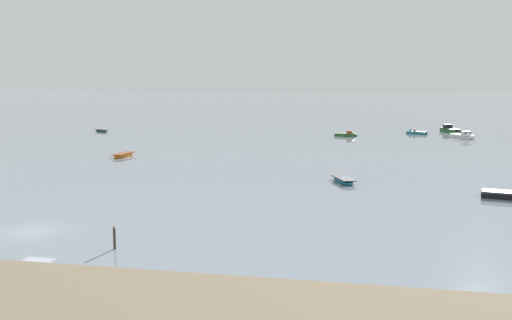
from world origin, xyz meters
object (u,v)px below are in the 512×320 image
Objects in this scene: rowboat_moored_0 at (102,131)px; rowboat_moored_2 at (343,180)px; mooring_post_near at (114,238)px; motorboat_moored_0 at (448,130)px; motorboat_moored_4 at (348,135)px; rowboat_moored_1 at (124,155)px; motorboat_moored_1 at (465,137)px; motorboat_moored_2 at (414,133)px.

rowboat_moored_2 reaches higher than rowboat_moored_0.
rowboat_moored_2 is 32.17m from mooring_post_near.
mooring_post_near reaches higher than motorboat_moored_0.
motorboat_moored_4 is at bearing -148.58° from rowboat_moored_0.
motorboat_moored_0 is 24.76m from motorboat_moored_4.
rowboat_moored_2 is at bearing -82.72° from motorboat_moored_4.
rowboat_moored_1 is at bearing -125.48° from motorboat_moored_4.
motorboat_moored_1 is 11.43m from motorboat_moored_2.
motorboat_moored_2 is at bearing 35.03° from motorboat_moored_4.
rowboat_moored_0 is (-72.68, -14.58, -0.19)m from motorboat_moored_0.
motorboat_moored_0 is 1.11× the size of motorboat_moored_1.
motorboat_moored_4 is (-20.59, -13.75, -0.09)m from motorboat_moored_0.
motorboat_moored_2 is 90.86m from mooring_post_near.
rowboat_moored_0 is 0.83× the size of motorboat_moored_4.
mooring_post_near reaches higher than motorboat_moored_1.
rowboat_moored_2 is (32.95, -14.80, -0.00)m from rowboat_moored_1.
rowboat_moored_2 is (1.51, -50.89, -0.06)m from motorboat_moored_4.
motorboat_moored_1 is at bearing 166.58° from motorboat_moored_2.
motorboat_moored_2 is 1.00× the size of motorboat_moored_4.
motorboat_moored_0 reaches higher than motorboat_moored_4.
mooring_post_near is (-12.76, -79.71, 0.51)m from motorboat_moored_4.
rowboat_moored_2 is 2.70× the size of mooring_post_near.
motorboat_moored_1 reaches higher than rowboat_moored_2.
motorboat_moored_0 is at bearing -39.96° from rowboat_moored_2.
rowboat_moored_0 is 0.80× the size of rowboat_moored_2.
motorboat_moored_1 reaches higher than rowboat_moored_1.
rowboat_moored_1 is at bearing 69.64° from motorboat_moored_2.
motorboat_moored_1 is at bearing -148.67° from rowboat_moored_0.
rowboat_moored_1 is at bearing 113.18° from mooring_post_near.
motorboat_moored_4 is at bearing 80.90° from mooring_post_near.
motorboat_moored_2 is 1.20× the size of rowboat_moored_0.
motorboat_moored_2 is at bearing -159.93° from motorboat_moored_1.
rowboat_moored_0 is 52.10m from motorboat_moored_4.
motorboat_moored_0 is 3.57× the size of mooring_post_near.
mooring_post_near reaches higher than rowboat_moored_2.
motorboat_moored_4 is at bearing 101.08° from motorboat_moored_0.
motorboat_moored_1 is 1.20× the size of rowboat_moored_1.
motorboat_moored_2 is 0.96× the size of rowboat_moored_2.
mooring_post_near reaches higher than rowboat_moored_1.
motorboat_moored_4 is (-22.01, -0.23, -0.06)m from motorboat_moored_1.
motorboat_moored_4 is 80.73m from mooring_post_near.
motorboat_moored_0 is 67.40m from rowboat_moored_2.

